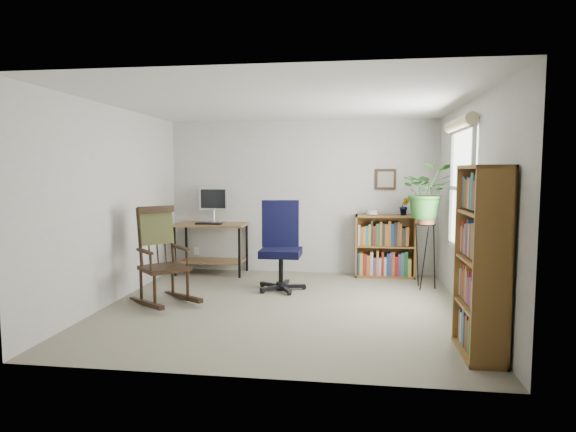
# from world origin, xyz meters

# --- Properties ---
(floor) EXTENTS (4.20, 4.00, 0.00)m
(floor) POSITION_xyz_m (0.00, 0.00, 0.00)
(floor) COLOR gray
(floor) RESTS_ON ground
(ceiling) EXTENTS (4.20, 4.00, 0.00)m
(ceiling) POSITION_xyz_m (0.00, 0.00, 2.40)
(ceiling) COLOR silver
(ceiling) RESTS_ON ground
(wall_back) EXTENTS (4.20, 0.00, 2.40)m
(wall_back) POSITION_xyz_m (0.00, 2.00, 1.20)
(wall_back) COLOR beige
(wall_back) RESTS_ON ground
(wall_front) EXTENTS (4.20, 0.00, 2.40)m
(wall_front) POSITION_xyz_m (0.00, -2.00, 1.20)
(wall_front) COLOR beige
(wall_front) RESTS_ON ground
(wall_left) EXTENTS (0.00, 4.00, 2.40)m
(wall_left) POSITION_xyz_m (-2.10, 0.00, 1.20)
(wall_left) COLOR beige
(wall_left) RESTS_ON ground
(wall_right) EXTENTS (0.00, 4.00, 2.40)m
(wall_right) POSITION_xyz_m (2.10, 0.00, 1.20)
(wall_right) COLOR beige
(wall_right) RESTS_ON ground
(window) EXTENTS (0.12, 1.20, 1.50)m
(window) POSITION_xyz_m (2.06, 0.30, 1.40)
(window) COLOR silver
(window) RESTS_ON wall_right
(desk) EXTENTS (1.10, 0.61, 0.79)m
(desk) POSITION_xyz_m (-1.39, 1.70, 0.40)
(desk) COLOR olive
(desk) RESTS_ON floor
(monitor) EXTENTS (0.46, 0.16, 0.56)m
(monitor) POSITION_xyz_m (-1.39, 1.84, 1.07)
(monitor) COLOR silver
(monitor) RESTS_ON desk
(keyboard) EXTENTS (0.40, 0.15, 0.02)m
(keyboard) POSITION_xyz_m (-1.39, 1.58, 0.81)
(keyboard) COLOR black
(keyboard) RESTS_ON desk
(office_chair) EXTENTS (0.78, 0.78, 1.23)m
(office_chair) POSITION_xyz_m (-0.15, 0.80, 0.62)
(office_chair) COLOR black
(office_chair) RESTS_ON floor
(rocking_chair) EXTENTS (1.17, 1.17, 1.20)m
(rocking_chair) POSITION_xyz_m (-1.46, -0.05, 0.60)
(rocking_chair) COLOR black
(rocking_chair) RESTS_ON floor
(low_bookshelf) EXTENTS (0.90, 0.30, 0.95)m
(low_bookshelf) POSITION_xyz_m (1.30, 1.82, 0.47)
(low_bookshelf) COLOR brown
(low_bookshelf) RESTS_ON floor
(tall_bookshelf) EXTENTS (0.31, 0.73, 1.66)m
(tall_bookshelf) POSITION_xyz_m (1.92, -1.25, 0.83)
(tall_bookshelf) COLOR brown
(tall_bookshelf) RESTS_ON floor
(plant_stand) EXTENTS (0.35, 0.35, 1.04)m
(plant_stand) POSITION_xyz_m (1.80, 1.16, 0.52)
(plant_stand) COLOR black
(plant_stand) RESTS_ON floor
(spider_plant) EXTENTS (1.69, 1.88, 1.46)m
(spider_plant) POSITION_xyz_m (1.80, 1.16, 1.70)
(spider_plant) COLOR #275F21
(spider_plant) RESTS_ON plant_stand
(potted_plant_small) EXTENTS (0.13, 0.24, 0.11)m
(potted_plant_small) POSITION_xyz_m (1.58, 1.83, 1.00)
(potted_plant_small) COLOR #275F21
(potted_plant_small) RESTS_ON low_bookshelf
(framed_picture) EXTENTS (0.32, 0.04, 0.32)m
(framed_picture) POSITION_xyz_m (1.30, 1.97, 1.48)
(framed_picture) COLOR black
(framed_picture) RESTS_ON wall_back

